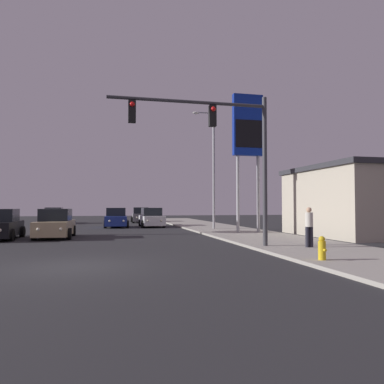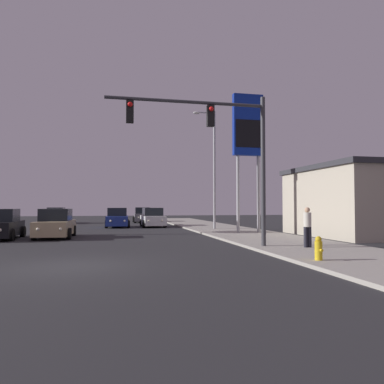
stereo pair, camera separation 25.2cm
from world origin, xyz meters
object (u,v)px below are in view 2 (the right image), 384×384
(traffic_light_mast, at_px, (220,139))
(fire_hydrant, at_px, (319,249))
(car_blue, at_px, (117,218))
(car_grey, at_px, (142,216))
(car_tan, at_px, (55,225))
(street_lamp, at_px, (213,163))
(gas_station_sign, at_px, (248,133))
(pedestrian_on_sidewalk, at_px, (307,225))
(car_green, at_px, (56,216))
(car_black, at_px, (0,225))
(car_white, at_px, (153,218))

(traffic_light_mast, relative_size, fire_hydrant, 9.05)
(car_blue, distance_m, car_grey, 9.47)
(car_tan, height_order, street_lamp, street_lamp)
(car_blue, height_order, gas_station_sign, gas_station_sign)
(traffic_light_mast, height_order, pedestrian_on_sidewalk, traffic_light_mast)
(car_tan, distance_m, pedestrian_on_sidewalk, 14.14)
(car_grey, bearing_deg, pedestrian_on_sidewalk, 101.61)
(gas_station_sign, height_order, pedestrian_on_sidewalk, gas_station_sign)
(car_green, relative_size, car_blue, 0.99)
(car_black, bearing_deg, car_tan, -175.58)
(traffic_light_mast, bearing_deg, car_grey, 92.52)
(street_lamp, bearing_deg, car_white, 125.51)
(gas_station_sign, bearing_deg, car_green, 127.39)
(car_blue, bearing_deg, fire_hydrant, 107.09)
(car_tan, height_order, gas_station_sign, gas_station_sign)
(car_black, distance_m, car_blue, 12.40)
(car_green, distance_m, car_grey, 9.15)
(car_grey, bearing_deg, car_white, 93.23)
(car_blue, relative_size, car_tan, 1.00)
(gas_station_sign, relative_size, fire_hydrant, 11.84)
(car_white, bearing_deg, car_tan, 54.56)
(car_grey, relative_size, street_lamp, 0.48)
(car_tan, bearing_deg, car_black, 8.01)
(traffic_light_mast, bearing_deg, gas_station_sign, 61.70)
(traffic_light_mast, xyz_separation_m, gas_station_sign, (4.11, 7.64, 1.91))
(street_lamp, height_order, fire_hydrant, street_lamp)
(car_black, distance_m, car_grey, 21.71)
(car_tan, distance_m, fire_hydrant, 15.46)
(car_white, distance_m, traffic_light_mast, 18.25)
(traffic_light_mast, bearing_deg, car_blue, 102.81)
(car_black, height_order, traffic_light_mast, traffic_light_mast)
(car_black, height_order, car_tan, same)
(car_grey, bearing_deg, car_black, 66.41)
(fire_hydrant, relative_size, pedestrian_on_sidewalk, 0.46)
(car_green, height_order, car_grey, same)
(car_blue, bearing_deg, car_green, -52.05)
(pedestrian_on_sidewalk, bearing_deg, car_grey, 99.55)
(car_blue, distance_m, fire_hydrant, 23.10)
(car_green, bearing_deg, pedestrian_on_sidewalk, 116.83)
(car_white, bearing_deg, gas_station_sign, 114.87)
(car_green, distance_m, pedestrian_on_sidewalk, 30.76)
(car_green, relative_size, car_tan, 0.99)
(car_grey, distance_m, gas_station_sign, 20.84)
(car_tan, bearing_deg, car_grey, -106.98)
(gas_station_sign, xyz_separation_m, fire_hydrant, (-2.17, -12.04, -6.13))
(car_blue, height_order, car_tan, same)
(car_white, distance_m, gas_station_sign, 12.79)
(car_tan, bearing_deg, fire_hydrant, 130.45)
(fire_hydrant, xyz_separation_m, pedestrian_on_sidewalk, (1.56, 3.47, 0.55))
(car_tan, distance_m, gas_station_sign, 13.20)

